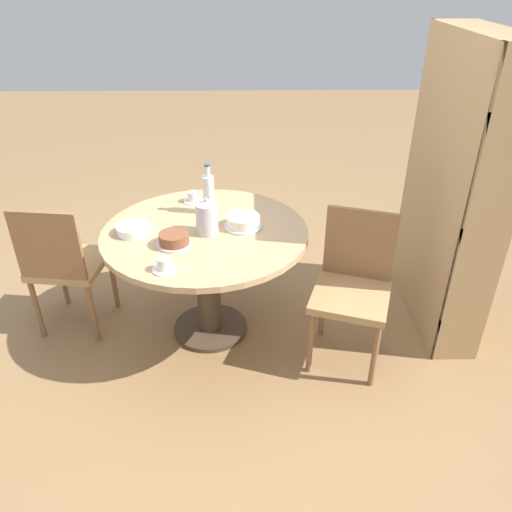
% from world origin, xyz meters
% --- Properties ---
extents(ground_plane, '(14.00, 14.00, 0.00)m').
position_xyz_m(ground_plane, '(0.00, 0.00, 0.00)').
color(ground_plane, '#937047').
extents(dining_table, '(1.20, 1.20, 0.73)m').
position_xyz_m(dining_table, '(0.00, 0.00, 0.58)').
color(dining_table, '#473828').
rests_on(dining_table, ground_plane).
extents(chair_a, '(0.47, 0.47, 0.90)m').
position_xyz_m(chair_a, '(-0.04, -0.87, 0.49)').
color(chair_a, olive).
rests_on(chair_a, ground_plane).
extents(chair_b, '(0.53, 0.53, 0.90)m').
position_xyz_m(chair_b, '(0.22, 0.84, 0.49)').
color(chair_b, olive).
rests_on(chair_b, ground_plane).
extents(bookshelf, '(0.97, 0.28, 1.78)m').
position_xyz_m(bookshelf, '(-0.18, 1.46, 0.85)').
color(bookshelf, tan).
rests_on(bookshelf, ground_plane).
extents(coffee_pot, '(0.13, 0.13, 0.22)m').
position_xyz_m(coffee_pot, '(0.03, 0.02, 0.83)').
color(coffee_pot, silver).
rests_on(coffee_pot, dining_table).
extents(water_bottle, '(0.07, 0.07, 0.31)m').
position_xyz_m(water_bottle, '(-0.24, 0.01, 0.86)').
color(water_bottle, silver).
rests_on(water_bottle, dining_table).
extents(cake_main, '(0.22, 0.22, 0.07)m').
position_xyz_m(cake_main, '(-0.03, 0.22, 0.77)').
color(cake_main, silver).
rests_on(cake_main, dining_table).
extents(cake_second, '(0.20, 0.20, 0.07)m').
position_xyz_m(cake_second, '(0.17, -0.15, 0.77)').
color(cake_second, silver).
rests_on(cake_second, dining_table).
extents(cup_a, '(0.13, 0.13, 0.07)m').
position_xyz_m(cup_a, '(-0.40, -0.10, 0.76)').
color(cup_a, white).
rests_on(cup_a, dining_table).
extents(cup_b, '(0.13, 0.13, 0.07)m').
position_xyz_m(cup_b, '(0.43, -0.17, 0.76)').
color(cup_b, white).
rests_on(cup_b, dining_table).
extents(plate_stack, '(0.19, 0.19, 0.05)m').
position_xyz_m(plate_stack, '(0.03, -0.40, 0.76)').
color(plate_stack, white).
rests_on(plate_stack, dining_table).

